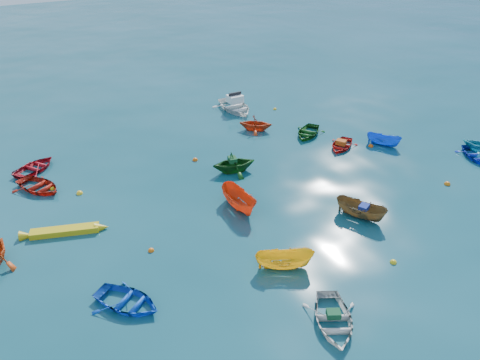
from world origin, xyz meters
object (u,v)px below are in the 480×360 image
dinghy_blue_sw (128,305)px  dinghy_blue_se (476,158)px  kayak_yellow (65,233)px  motorboat_white (235,110)px  dinghy_white_near (333,324)px

dinghy_blue_sw → dinghy_blue_se: dinghy_blue_sw is taller
kayak_yellow → motorboat_white: motorboat_white is taller
dinghy_white_near → dinghy_blue_se: size_ratio=1.06×
dinghy_white_near → dinghy_blue_se: dinghy_white_near is taller
dinghy_blue_se → motorboat_white: 18.81m
dinghy_blue_sw → dinghy_white_near: 8.70m
dinghy_blue_sw → motorboat_white: (15.15, 17.30, 0.00)m
motorboat_white → dinghy_white_near: bearing=-109.2°
dinghy_blue_se → motorboat_white: bearing=148.1°
dinghy_white_near → motorboat_white: bearing=98.8°
dinghy_blue_se → kayak_yellow: 26.76m
dinghy_blue_se → motorboat_white: (-9.90, 15.99, 0.00)m
dinghy_blue_sw → kayak_yellow: dinghy_blue_sw is taller
dinghy_white_near → kayak_yellow: 14.39m
dinghy_blue_sw → dinghy_white_near: (6.94, -5.25, 0.00)m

